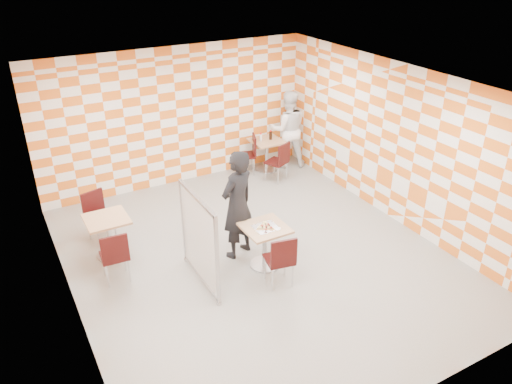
{
  "coord_description": "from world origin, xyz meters",
  "views": [
    {
      "loc": [
        -3.52,
        -6.26,
        4.95
      ],
      "look_at": [
        0.1,
        0.2,
        1.15
      ],
      "focal_mm": 35.0,
      "sensor_mm": 36.0,
      "label": 1
    }
  ],
  "objects_px": {
    "chair_empty_near": "(115,254)",
    "man_dark": "(237,205)",
    "man_white": "(288,129)",
    "soda_bottle": "(271,135)",
    "chair_second_side": "(250,151)",
    "chair_empty_far": "(97,212)",
    "second_table": "(267,150)",
    "partition": "(199,240)",
    "chair_second_front": "(280,159)",
    "main_table": "(265,239)",
    "sport_bottle": "(261,137)",
    "empty_table": "(108,230)",
    "chair_main_front": "(281,258)"
  },
  "relations": [
    {
      "from": "man_dark",
      "to": "man_white",
      "type": "height_order",
      "value": "man_dark"
    },
    {
      "from": "soda_bottle",
      "to": "second_table",
      "type": "bearing_deg",
      "value": -178.16
    },
    {
      "from": "empty_table",
      "to": "sport_bottle",
      "type": "xyz_separation_m",
      "value": [
        4.03,
        1.83,
        0.33
      ]
    },
    {
      "from": "chair_empty_near",
      "to": "man_dark",
      "type": "relative_size",
      "value": 0.48
    },
    {
      "from": "chair_second_front",
      "to": "chair_main_front",
      "type": "bearing_deg",
      "value": -121.35
    },
    {
      "from": "chair_second_side",
      "to": "chair_empty_far",
      "type": "height_order",
      "value": "same"
    },
    {
      "from": "chair_empty_far",
      "to": "chair_second_front",
      "type": "bearing_deg",
      "value": 5.97
    },
    {
      "from": "chair_second_front",
      "to": "chair_empty_near",
      "type": "xyz_separation_m",
      "value": [
        -4.2,
        -1.91,
        0.0
      ]
    },
    {
      "from": "chair_second_front",
      "to": "partition",
      "type": "relative_size",
      "value": 0.6
    },
    {
      "from": "chair_second_side",
      "to": "chair_empty_near",
      "type": "height_order",
      "value": "same"
    },
    {
      "from": "man_dark",
      "to": "chair_second_front",
      "type": "bearing_deg",
      "value": -156.47
    },
    {
      "from": "second_table",
      "to": "man_white",
      "type": "xyz_separation_m",
      "value": [
        0.57,
        0.0,
        0.41
      ]
    },
    {
      "from": "sport_bottle",
      "to": "soda_bottle",
      "type": "xyz_separation_m",
      "value": [
        0.24,
        -0.04,
        0.01
      ]
    },
    {
      "from": "second_table",
      "to": "soda_bottle",
      "type": "xyz_separation_m",
      "value": [
        0.1,
        0.0,
        0.34
      ]
    },
    {
      "from": "man_dark",
      "to": "chair_empty_near",
      "type": "bearing_deg",
      "value": -26.84
    },
    {
      "from": "chair_empty_far",
      "to": "soda_bottle",
      "type": "relative_size",
      "value": 4.02
    },
    {
      "from": "man_dark",
      "to": "partition",
      "type": "bearing_deg",
      "value": 4.62
    },
    {
      "from": "partition",
      "to": "sport_bottle",
      "type": "height_order",
      "value": "partition"
    },
    {
      "from": "second_table",
      "to": "partition",
      "type": "xyz_separation_m",
      "value": [
        -3.09,
        -3.22,
        0.28
      ]
    },
    {
      "from": "chair_second_side",
      "to": "partition",
      "type": "xyz_separation_m",
      "value": [
        -2.67,
        -3.27,
        0.25
      ]
    },
    {
      "from": "man_white",
      "to": "soda_bottle",
      "type": "distance_m",
      "value": 0.47
    },
    {
      "from": "main_table",
      "to": "soda_bottle",
      "type": "relative_size",
      "value": 3.26
    },
    {
      "from": "chair_second_front",
      "to": "partition",
      "type": "bearing_deg",
      "value": -140.05
    },
    {
      "from": "main_table",
      "to": "second_table",
      "type": "distance_m",
      "value": 3.87
    },
    {
      "from": "chair_main_front",
      "to": "chair_second_side",
      "type": "relative_size",
      "value": 1.0
    },
    {
      "from": "chair_empty_near",
      "to": "soda_bottle",
      "type": "height_order",
      "value": "soda_bottle"
    },
    {
      "from": "second_table",
      "to": "chair_main_front",
      "type": "xyz_separation_m",
      "value": [
        -2.05,
        -3.95,
        0.04
      ]
    },
    {
      "from": "main_table",
      "to": "chair_second_front",
      "type": "bearing_deg",
      "value": 54.03
    },
    {
      "from": "man_dark",
      "to": "soda_bottle",
      "type": "height_order",
      "value": "man_dark"
    },
    {
      "from": "partition",
      "to": "chair_main_front",
      "type": "bearing_deg",
      "value": -34.85
    },
    {
      "from": "chair_second_front",
      "to": "man_white",
      "type": "height_order",
      "value": "man_white"
    },
    {
      "from": "man_dark",
      "to": "man_white",
      "type": "xyz_separation_m",
      "value": [
        2.77,
        2.8,
        -0.04
      ]
    },
    {
      "from": "main_table",
      "to": "sport_bottle",
      "type": "height_order",
      "value": "sport_bottle"
    },
    {
      "from": "partition",
      "to": "soda_bottle",
      "type": "distance_m",
      "value": 4.54
    },
    {
      "from": "chair_main_front",
      "to": "man_dark",
      "type": "relative_size",
      "value": 0.48
    },
    {
      "from": "chair_second_side",
      "to": "soda_bottle",
      "type": "distance_m",
      "value": 0.62
    },
    {
      "from": "second_table",
      "to": "chair_empty_far",
      "type": "bearing_deg",
      "value": -165.12
    },
    {
      "from": "partition",
      "to": "sport_bottle",
      "type": "bearing_deg",
      "value": 47.84
    },
    {
      "from": "main_table",
      "to": "chair_empty_near",
      "type": "relative_size",
      "value": 0.81
    },
    {
      "from": "empty_table",
      "to": "chair_second_side",
      "type": "xyz_separation_m",
      "value": [
        3.73,
        1.83,
        0.04
      ]
    },
    {
      "from": "man_white",
      "to": "soda_bottle",
      "type": "bearing_deg",
      "value": 20.79
    },
    {
      "from": "main_table",
      "to": "chair_empty_near",
      "type": "bearing_deg",
      "value": 162.0
    },
    {
      "from": "partition",
      "to": "sport_bottle",
      "type": "xyz_separation_m",
      "value": [
        2.96,
        3.27,
        0.05
      ]
    },
    {
      "from": "chair_empty_near",
      "to": "man_dark",
      "type": "bearing_deg",
      "value": -5.8
    },
    {
      "from": "main_table",
      "to": "sport_bottle",
      "type": "relative_size",
      "value": 3.75
    },
    {
      "from": "chair_second_front",
      "to": "man_dark",
      "type": "relative_size",
      "value": 0.48
    },
    {
      "from": "partition",
      "to": "man_white",
      "type": "bearing_deg",
      "value": 41.34
    },
    {
      "from": "main_table",
      "to": "chair_second_front",
      "type": "distance_m",
      "value": 3.27
    },
    {
      "from": "empty_table",
      "to": "man_dark",
      "type": "height_order",
      "value": "man_dark"
    },
    {
      "from": "empty_table",
      "to": "chair_second_front",
      "type": "height_order",
      "value": "chair_second_front"
    }
  ]
}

